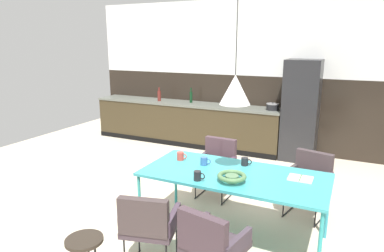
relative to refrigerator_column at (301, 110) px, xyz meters
The scene contains 21 objects.
ground_plane 3.31m from the refrigerator_column, 106.05° to the right, with size 9.60×9.60×0.00m, color beige.
back_wall_splashback_dark 0.97m from the refrigerator_column, 157.71° to the left, with size 7.39×0.12×1.48m, color black.
back_wall_panel_upper 1.61m from the refrigerator_column, 157.71° to the left, with size 7.39×0.12×1.48m, color silver.
kitchen_counter 2.42m from the refrigerator_column, behind, with size 4.13×0.63×0.89m.
refrigerator_column is the anchor object (origin of this frame).
dining_table 3.09m from the refrigerator_column, 94.24° to the right, with size 1.97×0.93×0.76m.
armchair_far_side 2.24m from the refrigerator_column, 78.11° to the right, with size 0.58×0.57×0.80m.
armchair_near_window 4.01m from the refrigerator_column, 91.74° to the right, with size 0.56×0.55×0.79m.
armchair_corner_seat 2.30m from the refrigerator_column, 110.49° to the right, with size 0.51×0.49×0.81m.
armchair_facing_counter 4.07m from the refrigerator_column, 100.60° to the right, with size 0.58×0.57×0.80m.
fruit_bowl 3.31m from the refrigerator_column, 93.07° to the right, with size 0.30×0.30×0.08m.
open_book 2.97m from the refrigerator_column, 81.48° to the right, with size 0.24×0.19×0.02m.
mug_wide_latte 3.04m from the refrigerator_column, 101.78° to the right, with size 0.13×0.08×0.09m.
mug_short_terracotta 3.46m from the refrigerator_column, 98.33° to the right, with size 0.12×0.08×0.10m.
mug_glass_clear 2.80m from the refrigerator_column, 94.02° to the right, with size 0.12×0.08×0.09m.
mug_dark_espresso 3.09m from the refrigerator_column, 107.81° to the right, with size 0.13×0.08×0.10m.
cooking_pot 0.51m from the refrigerator_column, behind, with size 0.24×0.24×0.15m.
bottle_wine_green 2.96m from the refrigerator_column, behind, with size 0.07×0.07×0.30m.
bottle_spice_small 2.25m from the refrigerator_column, behind, with size 0.06×0.06×0.31m.
side_stool 4.53m from the refrigerator_column, 105.40° to the right, with size 0.34×0.34×0.42m.
pendant_lamp_over_table_near 3.22m from the refrigerator_column, 94.18° to the right, with size 0.31×0.31×1.39m.
Camera 1 is at (1.73, -3.32, 2.13)m, focal length 31.98 mm.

